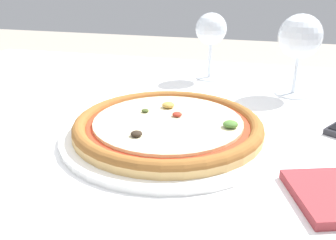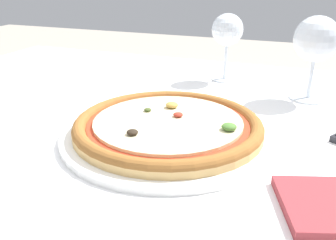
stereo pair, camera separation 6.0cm
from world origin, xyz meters
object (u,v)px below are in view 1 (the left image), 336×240
object	(u,v)px
pizza_plate	(168,128)
wine_glass_far_left	(211,31)
wine_glass_far_right	(300,38)
dining_table	(121,161)

from	to	relation	value
pizza_plate	wine_glass_far_left	bearing A→B (deg)	88.41
pizza_plate	wine_glass_far_left	distance (m)	0.37
wine_glass_far_left	wine_glass_far_right	xyz separation A→B (m)	(0.20, -0.08, 0.01)
dining_table	wine_glass_far_left	distance (m)	0.38
dining_table	pizza_plate	size ratio (longest dim) A/B	3.42
dining_table	wine_glass_far_left	xyz separation A→B (m)	(0.12, 0.29, 0.21)
dining_table	wine_glass_far_right	size ratio (longest dim) A/B	6.89
dining_table	pizza_plate	distance (m)	0.17
dining_table	wine_glass_far_left	bearing A→B (deg)	67.20
dining_table	wine_glass_far_right	bearing A→B (deg)	33.92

